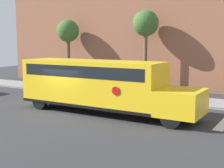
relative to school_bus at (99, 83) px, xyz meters
The scene contains 6 objects.
ground_plane 2.57m from the school_bus, 155.80° to the right, with size 60.00×60.00×0.00m, color #333335.
sidewalk_strip 6.20m from the school_bus, 106.98° to the left, with size 44.00×3.00×0.15m.
building_backdrop 12.87m from the school_bus, 98.13° to the left, with size 32.00×4.00×10.72m.
school_bus is the anchor object (origin of this frame).
tree_near_sidewalk 13.21m from the school_bus, 136.37° to the left, with size 2.12×2.12×6.15m.
tree_far_sidewalk 9.61m from the school_bus, 97.47° to the left, with size 2.12×2.12×6.63m.
Camera 1 is at (11.46, -13.99, 4.05)m, focal length 50.00 mm.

